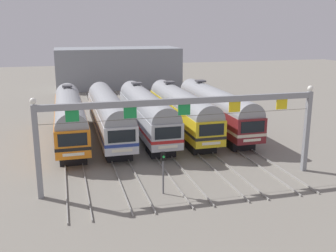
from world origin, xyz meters
The scene contains 10 objects.
ground_plane centered at (0.00, 0.00, 0.00)m, with size 160.00×160.00×0.00m, color gray.
track_bed centered at (0.00, 17.00, 0.07)m, with size 17.17×70.00×0.15m.
commuter_train_orange centered at (-7.83, 0.00, 2.69)m, with size 2.88×18.06×5.05m.
commuter_train_silver centered at (-3.92, -0.01, 2.69)m, with size 2.88×18.06×4.77m.
commuter_train_stainless centered at (0.00, 0.00, 2.69)m, with size 2.88×18.06×5.05m.
commuter_train_yellow centered at (3.92, 0.00, 2.69)m, with size 2.88×18.06×5.05m.
commuter_train_maroon centered at (7.83, 0.00, 2.69)m, with size 2.88×18.06×5.05m.
catenary_gantry centered at (0.00, -13.50, 5.23)m, with size 20.90×0.44×6.97m.
yard_signal_mast centered at (-1.96, -15.03, 2.18)m, with size 0.28×0.35×3.12m.
maintenance_building centered at (2.01, 35.53, 3.67)m, with size 22.85×10.00×7.34m, color gray.
Camera 1 is at (-8.31, -40.02, 11.51)m, focal length 42.33 mm.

